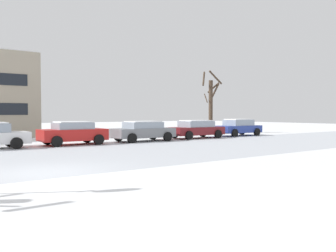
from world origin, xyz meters
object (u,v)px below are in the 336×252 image
parked_car_blue (238,127)px  parked_car_maroon (196,129)px  parked_car_gray (143,131)px  parked_car_red (73,133)px

parked_car_blue → parked_car_maroon: bearing=-177.9°
parked_car_gray → parked_car_maroon: bearing=1.5°
parked_car_gray → parked_car_maroon: (4.92, 0.12, -0.00)m
parked_car_red → parked_car_gray: 4.92m
parked_car_maroon → parked_car_red: bearing=179.4°
parked_car_gray → parked_car_maroon: 4.92m
parked_car_red → parked_car_blue: size_ratio=0.96×
parked_car_gray → parked_car_maroon: size_ratio=0.97×
parked_car_red → parked_car_blue: 14.76m
parked_car_red → parked_car_maroon: size_ratio=0.90×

